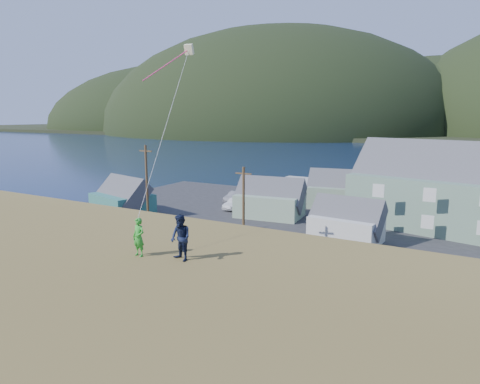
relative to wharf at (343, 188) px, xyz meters
name	(u,v)px	position (x,y,z in m)	size (l,w,h in m)	color
ground	(278,270)	(6.00, -40.00, -0.45)	(900.00, 900.00, 0.00)	#0A1638
grass_strip	(268,277)	(6.00, -42.00, -0.40)	(110.00, 8.00, 0.10)	#4C3D19
waterfront_lot	(338,225)	(6.00, -23.00, -0.39)	(72.00, 36.00, 0.12)	#28282B
wharf	(343,188)	(0.00, 0.00, 0.00)	(26.00, 14.00, 0.90)	gray
far_shore	(462,131)	(6.00, 290.00, 0.55)	(900.00, 320.00, 2.00)	black
shed_teal	(122,198)	(-19.66, -31.88, 1.86)	(8.92, 7.16, 6.15)	#306E71
shed_palegreen_near	(270,199)	(-2.76, -23.38, 1.88)	(9.03, 6.20, 6.15)	gray
shed_white	(346,222)	(8.76, -29.58, 1.74)	(7.48, 5.28, 5.65)	beige
shed_palegreen_far	(343,190)	(3.76, -13.32, 2.05)	(10.46, 7.00, 6.51)	gray
utility_poles	(272,211)	(4.67, -38.50, 4.21)	(31.95, 0.24, 9.73)	#47331E
parked_cars	(268,203)	(-5.05, -19.15, 0.42)	(17.38, 10.62, 1.58)	#212327
kite_flyer_green	(139,237)	(8.29, -58.89, 7.54)	(0.57, 0.38, 1.57)	green
kite_flyer_navy	(181,238)	(10.09, -58.49, 7.66)	(0.89, 0.69, 1.82)	#131A35
kite_rig	(185,54)	(5.40, -51.62, 15.65)	(2.06, 4.07, 11.13)	#FFF9C2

